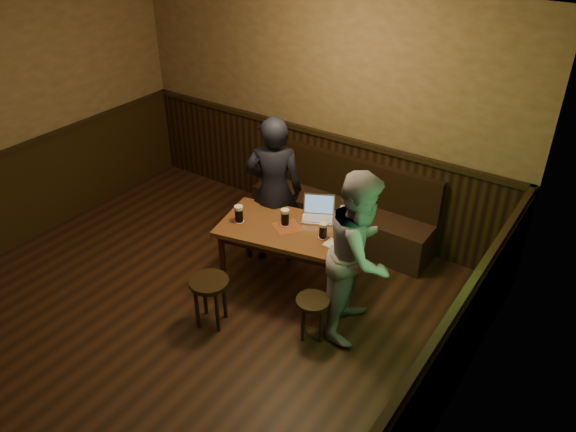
{
  "coord_description": "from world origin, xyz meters",
  "views": [
    {
      "loc": [
        3.16,
        -2.25,
        3.69
      ],
      "look_at": [
        0.6,
        1.51,
        0.91
      ],
      "focal_mm": 35.0,
      "sensor_mm": 36.0,
      "label": 1
    }
  ],
  "objects_px": {
    "bench": "(342,213)",
    "person_suit": "(274,191)",
    "pint_mid": "(285,217)",
    "person_grey": "(360,254)",
    "laptop": "(318,212)",
    "pub_table": "(287,235)",
    "pint_left": "(239,214)",
    "stool_right": "(313,307)",
    "stool_left": "(210,289)",
    "pint_right": "(323,230)"
  },
  "relations": [
    {
      "from": "bench",
      "to": "person_suit",
      "type": "height_order",
      "value": "person_suit"
    },
    {
      "from": "pint_mid",
      "to": "person_grey",
      "type": "height_order",
      "value": "person_grey"
    },
    {
      "from": "laptop",
      "to": "pub_table",
      "type": "bearing_deg",
      "value": -141.78
    },
    {
      "from": "pint_left",
      "to": "laptop",
      "type": "xyz_separation_m",
      "value": [
        0.61,
        0.52,
        -0.03
      ]
    },
    {
      "from": "pint_mid",
      "to": "laptop",
      "type": "distance_m",
      "value": 0.36
    },
    {
      "from": "pint_left",
      "to": "pint_mid",
      "type": "relative_size",
      "value": 1.03
    },
    {
      "from": "stool_right",
      "to": "stool_left",
      "type": "bearing_deg",
      "value": -156.2
    },
    {
      "from": "pint_left",
      "to": "laptop",
      "type": "relative_size",
      "value": 0.45
    },
    {
      "from": "stool_left",
      "to": "pint_right",
      "type": "xyz_separation_m",
      "value": [
        0.65,
        0.93,
        0.39
      ]
    },
    {
      "from": "bench",
      "to": "pint_right",
      "type": "bearing_deg",
      "value": -70.57
    },
    {
      "from": "pint_mid",
      "to": "person_grey",
      "type": "bearing_deg",
      "value": -10.46
    },
    {
      "from": "bench",
      "to": "stool_right",
      "type": "xyz_separation_m",
      "value": [
        0.62,
        -1.63,
        0.02
      ]
    },
    {
      "from": "bench",
      "to": "pint_left",
      "type": "distance_m",
      "value": 1.48
    },
    {
      "from": "person_suit",
      "to": "stool_right",
      "type": "bearing_deg",
      "value": 108.45
    },
    {
      "from": "bench",
      "to": "pub_table",
      "type": "bearing_deg",
      "value": -90.0
    },
    {
      "from": "pub_table",
      "to": "bench",
      "type": "bearing_deg",
      "value": 77.88
    },
    {
      "from": "pub_table",
      "to": "pint_mid",
      "type": "xyz_separation_m",
      "value": [
        -0.05,
        0.03,
        0.18
      ]
    },
    {
      "from": "pint_mid",
      "to": "laptop",
      "type": "height_order",
      "value": "laptop"
    },
    {
      "from": "pub_table",
      "to": "stool_right",
      "type": "bearing_deg",
      "value": -51.0
    },
    {
      "from": "pint_left",
      "to": "laptop",
      "type": "distance_m",
      "value": 0.8
    },
    {
      "from": "person_suit",
      "to": "person_grey",
      "type": "xyz_separation_m",
      "value": [
        1.28,
        -0.48,
        -0.02
      ]
    },
    {
      "from": "pint_mid",
      "to": "stool_left",
      "type": "bearing_deg",
      "value": -103.6
    },
    {
      "from": "stool_right",
      "to": "pint_right",
      "type": "height_order",
      "value": "pint_right"
    },
    {
      "from": "pint_right",
      "to": "stool_right",
      "type": "bearing_deg",
      "value": -66.63
    },
    {
      "from": "pub_table",
      "to": "stool_right",
      "type": "distance_m",
      "value": 0.84
    },
    {
      "from": "pub_table",
      "to": "person_suit",
      "type": "relative_size",
      "value": 0.87
    },
    {
      "from": "stool_left",
      "to": "pint_right",
      "type": "height_order",
      "value": "pint_right"
    },
    {
      "from": "stool_left",
      "to": "pint_right",
      "type": "relative_size",
      "value": 3.1
    },
    {
      "from": "stool_right",
      "to": "pint_left",
      "type": "height_order",
      "value": "pint_left"
    },
    {
      "from": "bench",
      "to": "pub_table",
      "type": "relative_size",
      "value": 1.51
    },
    {
      "from": "pub_table",
      "to": "person_suit",
      "type": "xyz_separation_m",
      "value": [
        -0.4,
        0.34,
        0.22
      ]
    },
    {
      "from": "stool_left",
      "to": "person_suit",
      "type": "xyz_separation_m",
      "value": [
        -0.14,
        1.23,
        0.44
      ]
    },
    {
      "from": "stool_right",
      "to": "pint_right",
      "type": "bearing_deg",
      "value": 113.37
    },
    {
      "from": "pint_left",
      "to": "person_grey",
      "type": "height_order",
      "value": "person_grey"
    },
    {
      "from": "stool_left",
      "to": "pint_right",
      "type": "bearing_deg",
      "value": 54.82
    },
    {
      "from": "pint_mid",
      "to": "person_grey",
      "type": "distance_m",
      "value": 0.94
    },
    {
      "from": "stool_right",
      "to": "laptop",
      "type": "xyz_separation_m",
      "value": [
        -0.46,
        0.83,
        0.43
      ]
    },
    {
      "from": "pint_mid",
      "to": "bench",
      "type": "bearing_deg",
      "value": 87.62
    },
    {
      "from": "pint_mid",
      "to": "laptop",
      "type": "relative_size",
      "value": 0.44
    },
    {
      "from": "pint_right",
      "to": "pint_left",
      "type": "bearing_deg",
      "value": -165.2
    },
    {
      "from": "stool_right",
      "to": "pint_mid",
      "type": "xyz_separation_m",
      "value": [
        -0.66,
        0.53,
        0.46
      ]
    },
    {
      "from": "pint_left",
      "to": "person_suit",
      "type": "height_order",
      "value": "person_suit"
    },
    {
      "from": "laptop",
      "to": "stool_left",
      "type": "bearing_deg",
      "value": -135.73
    },
    {
      "from": "pub_table",
      "to": "laptop",
      "type": "bearing_deg",
      "value": 52.69
    },
    {
      "from": "pub_table",
      "to": "laptop",
      "type": "height_order",
      "value": "laptop"
    },
    {
      "from": "pub_table",
      "to": "pint_mid",
      "type": "distance_m",
      "value": 0.19
    },
    {
      "from": "pub_table",
      "to": "stool_left",
      "type": "relative_size",
      "value": 2.9
    },
    {
      "from": "pint_left",
      "to": "pint_right",
      "type": "distance_m",
      "value": 0.87
    },
    {
      "from": "stool_left",
      "to": "person_grey",
      "type": "height_order",
      "value": "person_grey"
    },
    {
      "from": "pint_right",
      "to": "stool_left",
      "type": "bearing_deg",
      "value": -125.18
    }
  ]
}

